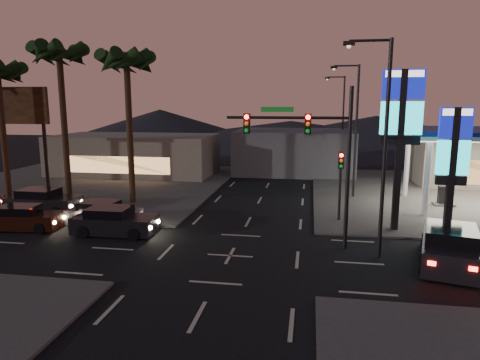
% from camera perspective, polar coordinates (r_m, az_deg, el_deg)
% --- Properties ---
extents(ground, '(140.00, 140.00, 0.00)m').
position_cam_1_polar(ground, '(20.78, -1.34, -10.06)').
color(ground, black).
rests_on(ground, ground).
extents(corner_lot_ne, '(24.00, 24.00, 0.12)m').
position_cam_1_polar(corner_lot_ne, '(37.93, 28.20, -1.86)').
color(corner_lot_ne, '#47443F').
rests_on(corner_lot_ne, ground).
extents(corner_lot_nw, '(24.00, 24.00, 0.12)m').
position_cam_1_polar(corner_lot_nw, '(40.90, -19.51, -0.43)').
color(corner_lot_nw, '#47443F').
rests_on(corner_lot_nw, ground).
extents(convenience_store, '(10.00, 6.00, 4.00)m').
position_cam_1_polar(convenience_store, '(42.95, 28.84, 1.99)').
color(convenience_store, '#726B5B').
rests_on(convenience_store, ground).
extents(pylon_sign_tall, '(2.20, 0.35, 9.00)m').
position_cam_1_polar(pylon_sign_tall, '(25.13, 20.70, 7.73)').
color(pylon_sign_tall, black).
rests_on(pylon_sign_tall, ground).
extents(pylon_sign_short, '(1.60, 0.35, 7.00)m').
position_cam_1_polar(pylon_sign_short, '(24.90, 26.55, 3.27)').
color(pylon_sign_short, black).
rests_on(pylon_sign_short, ground).
extents(traffic_signal_mast, '(6.10, 0.39, 8.00)m').
position_cam_1_polar(traffic_signal_mast, '(21.23, 9.67, 4.74)').
color(traffic_signal_mast, black).
rests_on(traffic_signal_mast, ground).
extents(pedestal_signal, '(0.32, 0.39, 4.30)m').
position_cam_1_polar(pedestal_signal, '(26.54, 13.26, 0.67)').
color(pedestal_signal, black).
rests_on(pedestal_signal, ground).
extents(streetlight_near, '(2.14, 0.25, 10.00)m').
position_cam_1_polar(streetlight_near, '(20.45, 18.30, 5.54)').
color(streetlight_near, black).
rests_on(streetlight_near, ground).
extents(streetlight_mid, '(2.14, 0.25, 10.00)m').
position_cam_1_polar(streetlight_mid, '(33.33, 14.91, 7.33)').
color(streetlight_mid, black).
rests_on(streetlight_mid, ground).
extents(streetlight_far, '(2.14, 0.25, 10.00)m').
position_cam_1_polar(streetlight_far, '(47.28, 13.33, 8.15)').
color(streetlight_far, black).
rests_on(streetlight_far, ground).
extents(palm_a, '(4.41, 4.41, 10.86)m').
position_cam_1_polar(palm_a, '(31.39, -14.85, 13.95)').
color(palm_a, black).
rests_on(palm_a, ground).
extents(palm_b, '(4.41, 4.41, 11.46)m').
position_cam_1_polar(palm_b, '(33.76, -22.90, 14.14)').
color(palm_b, black).
rests_on(palm_b, ground).
extents(billboard, '(6.00, 0.30, 8.50)m').
position_cam_1_polar(billboard, '(40.22, -27.80, 7.82)').
color(billboard, black).
rests_on(billboard, ground).
extents(building_far_west, '(16.00, 8.00, 4.00)m').
position_cam_1_polar(building_far_west, '(45.07, -13.76, 3.30)').
color(building_far_west, '#726B5B').
rests_on(building_far_west, ground).
extents(building_far_mid, '(12.00, 9.00, 4.40)m').
position_cam_1_polar(building_far_mid, '(45.45, 7.26, 3.82)').
color(building_far_mid, '#4C4C51').
rests_on(building_far_mid, ground).
extents(hill_left, '(40.00, 40.00, 6.00)m').
position_cam_1_polar(hill_left, '(84.28, -10.59, 7.19)').
color(hill_left, black).
rests_on(hill_left, ground).
extents(hill_right, '(50.00, 50.00, 5.00)m').
position_cam_1_polar(hill_right, '(80.10, 17.63, 6.38)').
color(hill_right, black).
rests_on(hill_right, ground).
extents(hill_center, '(60.00, 60.00, 4.00)m').
position_cam_1_polar(hill_center, '(79.40, 6.77, 6.40)').
color(hill_center, black).
rests_on(hill_center, ground).
extents(car_lane_a_front, '(4.70, 2.05, 1.52)m').
position_cam_1_polar(car_lane_a_front, '(24.87, -16.46, -5.36)').
color(car_lane_a_front, black).
rests_on(car_lane_a_front, ground).
extents(car_lane_a_mid, '(4.38, 2.16, 1.38)m').
position_cam_1_polar(car_lane_a_mid, '(27.79, -26.94, -4.57)').
color(car_lane_a_mid, black).
rests_on(car_lane_a_mid, ground).
extents(car_lane_b_front, '(4.49, 2.13, 1.43)m').
position_cam_1_polar(car_lane_b_front, '(26.92, -17.80, -4.34)').
color(car_lane_b_front, '#535355').
rests_on(car_lane_b_front, ground).
extents(car_lane_b_mid, '(4.88, 2.11, 1.58)m').
position_cam_1_polar(car_lane_b_mid, '(31.41, -24.81, -2.62)').
color(car_lane_b_mid, black).
rests_on(car_lane_b_mid, ground).
extents(suv_station, '(3.56, 5.80, 1.81)m').
position_cam_1_polar(suv_station, '(21.64, 26.18, -7.96)').
color(suv_station, black).
rests_on(suv_station, ground).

